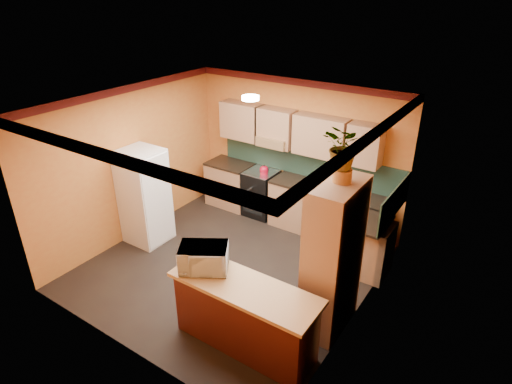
# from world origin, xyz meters

# --- Properties ---
(room_shell) EXTENTS (4.24, 4.24, 2.72)m
(room_shell) POSITION_xyz_m (0.02, 0.28, 2.09)
(room_shell) COLOR black
(room_shell) RESTS_ON ground
(base_cabinets_back) EXTENTS (3.65, 0.60, 0.88)m
(base_cabinets_back) POSITION_xyz_m (0.04, 1.80, 0.44)
(base_cabinets_back) COLOR #A27D55
(base_cabinets_back) RESTS_ON ground
(countertop_back) EXTENTS (3.65, 0.62, 0.04)m
(countertop_back) POSITION_xyz_m (0.04, 1.80, 0.90)
(countertop_back) COLOR black
(countertop_back) RESTS_ON base_cabinets_back
(stove) EXTENTS (0.58, 0.58, 0.91)m
(stove) POSITION_xyz_m (-0.58, 1.80, 0.46)
(stove) COLOR black
(stove) RESTS_ON ground
(kettle) EXTENTS (0.22, 0.22, 0.18)m
(kettle) POSITION_xyz_m (-0.48, 1.75, 1.00)
(kettle) COLOR #AA0B24
(kettle) RESTS_ON stove
(sink) EXTENTS (0.48, 0.40, 0.03)m
(sink) POSITION_xyz_m (0.82, 1.80, 0.94)
(sink) COLOR silver
(sink) RESTS_ON countertop_back
(base_cabinets_right) EXTENTS (0.60, 0.80, 0.88)m
(base_cabinets_right) POSITION_xyz_m (1.80, 1.12, 0.44)
(base_cabinets_right) COLOR #A27D55
(base_cabinets_right) RESTS_ON ground
(countertop_right) EXTENTS (0.62, 0.80, 0.04)m
(countertop_right) POSITION_xyz_m (1.80, 1.12, 0.90)
(countertop_right) COLOR black
(countertop_right) RESTS_ON base_cabinets_right
(fridge) EXTENTS (0.68, 0.66, 1.70)m
(fridge) POSITION_xyz_m (-1.75, -0.11, 0.85)
(fridge) COLOR white
(fridge) RESTS_ON ground
(pantry) EXTENTS (0.48, 0.90, 2.10)m
(pantry) POSITION_xyz_m (1.85, -0.28, 1.05)
(pantry) COLOR #A27D55
(pantry) RESTS_ON ground
(fern_pot) EXTENTS (0.22, 0.22, 0.16)m
(fern_pot) POSITION_xyz_m (1.85, -0.23, 2.18)
(fern_pot) COLOR #A76028
(fern_pot) RESTS_ON pantry
(fern) EXTENTS (0.60, 0.56, 0.52)m
(fern) POSITION_xyz_m (1.85, -0.23, 2.52)
(fern) COLOR #A27D55
(fern) RESTS_ON fern_pot
(breakfast_bar) EXTENTS (1.80, 0.55, 0.88)m
(breakfast_bar) POSITION_xyz_m (1.14, -1.22, 0.44)
(breakfast_bar) COLOR #531E13
(breakfast_bar) RESTS_ON ground
(bar_top) EXTENTS (1.90, 0.65, 0.05)m
(bar_top) POSITION_xyz_m (1.14, -1.22, 0.91)
(bar_top) COLOR tan
(bar_top) RESTS_ON breakfast_bar
(microwave) EXTENTS (0.72, 0.66, 0.33)m
(microwave) POSITION_xyz_m (0.53, -1.22, 1.10)
(microwave) COLOR white
(microwave) RESTS_ON bar_top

